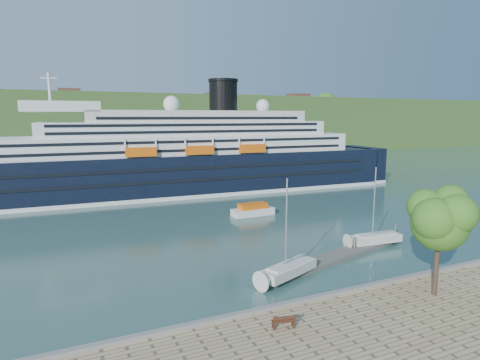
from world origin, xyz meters
The scene contains 10 objects.
ground centered at (0.00, 0.00, 0.00)m, with size 400.00×400.00×0.00m, color #2E524B.
far_hillside centered at (0.00, 145.00, 12.00)m, with size 400.00×50.00×24.00m, color #345421.
quay_coping centered at (0.00, -0.20, 1.15)m, with size 220.00×0.50×0.30m, color slate.
cruise_ship centered at (-3.59, 54.03, 11.68)m, with size 103.98×15.14×23.35m, color black, non-canonical shape.
park_bench centered at (-11.01, -2.94, 1.55)m, with size 1.71×0.70×1.10m, color #4C2315, non-canonical shape.
promenade_tree centered at (3.17, -3.48, 5.98)m, with size 6.01×6.01×9.95m, color #296019, non-canonical shape.
floating_pontoon centered at (4.00, 9.39, 0.22)m, with size 19.85×2.43×0.44m, color #656059, non-canonical shape.
sailboat_white_near centered at (-4.98, 6.29, 4.76)m, with size 7.37×2.05×9.51m, color silver, non-canonical shape.
sailboat_white_far centered at (9.88, 10.55, 4.64)m, with size 7.19×2.00×9.28m, color silver, non-canonical shape.
tender_launch centered at (3.10, 30.67, 0.96)m, with size 6.96×2.38×1.92m, color #E35D0D, non-canonical shape.
Camera 1 is at (-24.49, -25.48, 15.65)m, focal length 30.00 mm.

